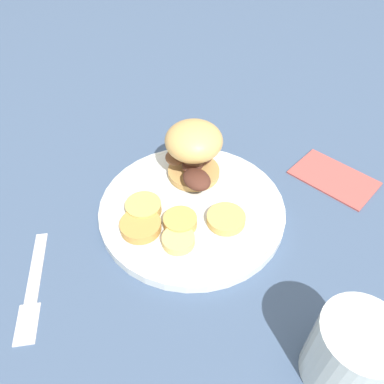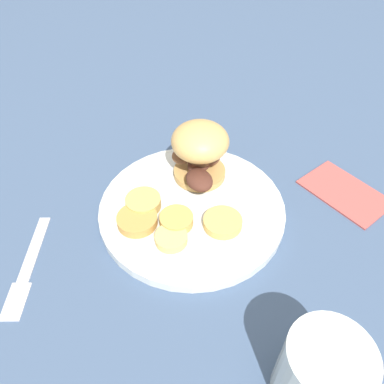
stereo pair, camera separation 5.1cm
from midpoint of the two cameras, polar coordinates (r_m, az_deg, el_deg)
The scene contains 11 objects.
ground_plane at distance 0.54m, azimuth 2.71°, elevation -3.19°, with size 4.00×4.00×0.00m, color #3D5170.
dinner_plate at distance 0.54m, azimuth 2.74°, elevation -2.56°, with size 0.26×0.26×0.02m.
sandwich at distance 0.55m, azimuth 3.92°, elevation 6.18°, with size 0.11×0.09×0.09m.
potato_round_0 at distance 0.51m, azimuth 7.60°, elevation -4.74°, with size 0.05×0.05×0.01m, color tan.
potato_round_1 at distance 0.53m, azimuth -4.68°, elevation -1.73°, with size 0.05×0.05×0.02m, color tan.
potato_round_2 at distance 0.50m, azimuth 0.53°, elevation -4.43°, with size 0.05×0.05×0.01m, color tan.
potato_round_3 at distance 0.48m, azimuth 0.10°, elevation -7.28°, with size 0.04×0.04×0.01m, color #DBB766.
potato_round_4 at distance 0.51m, azimuth -5.49°, elevation -4.40°, with size 0.06×0.06×0.01m, color #BC8942.
fork at distance 0.52m, azimuth -21.12°, elevation -10.57°, with size 0.15×0.08×0.00m.
drinking_glass at distance 0.41m, azimuth 22.78°, elevation -24.48°, with size 0.08×0.08×0.09m.
napkin at distance 0.62m, azimuth 24.50°, elevation -0.08°, with size 0.12×0.08×0.01m, color #B24C47.
Camera 2 is at (-0.34, -0.14, 0.41)m, focal length 35.00 mm.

